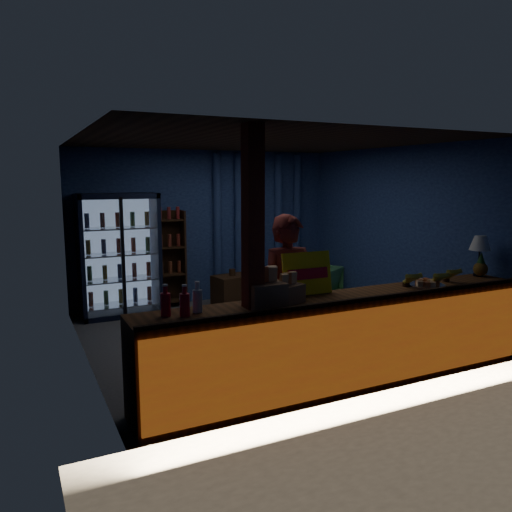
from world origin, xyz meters
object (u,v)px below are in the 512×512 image
Objects in this scene: green_chair at (321,282)px; table_lamp at (480,245)px; pastry_tray at (426,284)px; shopkeeper at (289,297)px.

table_lamp reaches higher than green_chair.
green_chair is 3.53m from pastry_tray.
shopkeeper reaches higher than table_lamp.
shopkeeper is 2.51m from table_lamp.
shopkeeper is 3.71m from green_chair.
table_lamp is (0.99, 0.16, 0.36)m from pastry_tray.
green_chair is at bearing 58.70° from shopkeeper.
shopkeeper is at bearing 161.05° from pastry_tray.
pastry_tray is at bearing 45.39° from green_chair.
table_lamp reaches higher than pastry_tray.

